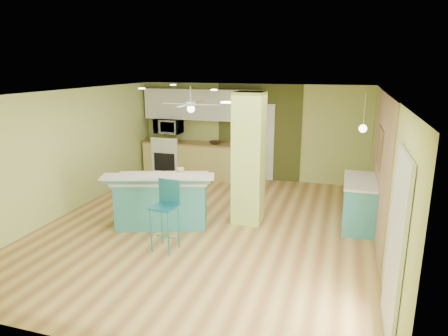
{
  "coord_description": "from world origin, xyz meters",
  "views": [
    {
      "loc": [
        2.35,
        -6.64,
        2.98
      ],
      "look_at": [
        0.19,
        0.4,
        1.06
      ],
      "focal_mm": 32.0,
      "sensor_mm": 36.0,
      "label": 1
    }
  ],
  "objects_px": {
    "bar_stool": "(167,204)",
    "fruit_bowl": "(215,143)",
    "peninsula": "(162,199)",
    "side_counter": "(359,203)",
    "canister": "(180,173)"
  },
  "relations": [
    {
      "from": "peninsula",
      "to": "bar_stool",
      "type": "height_order",
      "value": "bar_stool"
    },
    {
      "from": "bar_stool",
      "to": "fruit_bowl",
      "type": "distance_m",
      "value": 4.28
    },
    {
      "from": "peninsula",
      "to": "bar_stool",
      "type": "bearing_deg",
      "value": -77.22
    },
    {
      "from": "peninsula",
      "to": "side_counter",
      "type": "relative_size",
      "value": 1.51
    },
    {
      "from": "peninsula",
      "to": "canister",
      "type": "height_order",
      "value": "canister"
    },
    {
      "from": "side_counter",
      "to": "canister",
      "type": "distance_m",
      "value": 3.41
    },
    {
      "from": "side_counter",
      "to": "canister",
      "type": "xyz_separation_m",
      "value": [
        -3.23,
        -0.93,
        0.57
      ]
    },
    {
      "from": "side_counter",
      "to": "fruit_bowl",
      "type": "relative_size",
      "value": 4.55
    },
    {
      "from": "bar_stool",
      "to": "fruit_bowl",
      "type": "xyz_separation_m",
      "value": [
        -0.57,
        4.23,
        0.2
      ]
    },
    {
      "from": "side_counter",
      "to": "bar_stool",
      "type": "bearing_deg",
      "value": -147.18
    },
    {
      "from": "peninsula",
      "to": "fruit_bowl",
      "type": "xyz_separation_m",
      "value": [
        -0.03,
        3.31,
        0.48
      ]
    },
    {
      "from": "bar_stool",
      "to": "canister",
      "type": "bearing_deg",
      "value": 106.8
    },
    {
      "from": "canister",
      "to": "bar_stool",
      "type": "bearing_deg",
      "value": -79.57
    },
    {
      "from": "bar_stool",
      "to": "fruit_bowl",
      "type": "relative_size",
      "value": 3.82
    },
    {
      "from": "bar_stool",
      "to": "fruit_bowl",
      "type": "bearing_deg",
      "value": 104.04
    }
  ]
}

